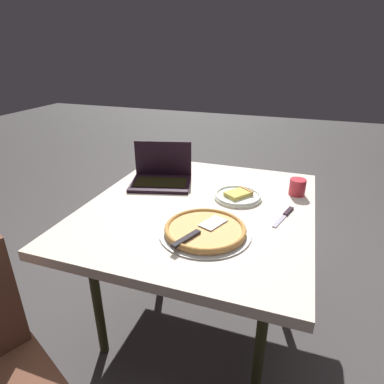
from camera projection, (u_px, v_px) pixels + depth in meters
name	position (u px, v px, depth m)	size (l,w,h in m)	color
ground_plane	(199.00, 315.00, 1.88)	(12.00, 12.00, 0.00)	#3F3B3B
dining_table	(200.00, 214.00, 1.61)	(1.20, 1.07, 0.72)	beige
laptop	(161.00, 176.00, 1.82)	(0.32, 0.38, 0.22)	black
pizza_plate	(238.00, 196.00, 1.65)	(0.24, 0.24, 0.04)	white
pizza_tray	(205.00, 230.00, 1.34)	(0.38, 0.38, 0.04)	#A0A19C
table_knife	(285.00, 215.00, 1.48)	(0.22, 0.08, 0.01)	#B9B0C8
drink_cup	(297.00, 187.00, 1.68)	(0.08, 0.08, 0.08)	red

